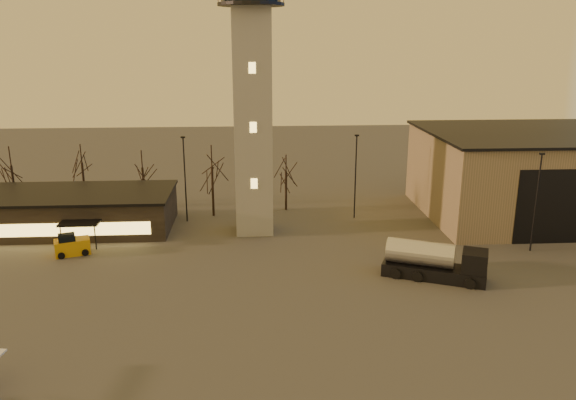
% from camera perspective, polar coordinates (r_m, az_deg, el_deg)
% --- Properties ---
extents(ground, '(220.00, 220.00, 0.00)m').
position_cam_1_polar(ground, '(36.37, -3.04, -18.73)').
color(ground, '#3B3937').
rests_on(ground, ground).
extents(control_tower, '(6.80, 6.80, 32.60)m').
position_cam_1_polar(control_tower, '(60.08, -3.64, 11.75)').
color(control_tower, gray).
rests_on(control_tower, ground).
extents(hangar, '(30.60, 20.60, 10.30)m').
position_cam_1_polar(hangar, '(75.01, 25.23, 2.45)').
color(hangar, '#8A745A').
rests_on(hangar, ground).
extents(terminal, '(25.40, 12.20, 4.30)m').
position_cam_1_polar(terminal, '(68.23, -22.23, -1.03)').
color(terminal, black).
rests_on(terminal, ground).
extents(light_poles, '(58.50, 12.25, 10.14)m').
position_cam_1_polar(light_poles, '(62.81, -3.01, 1.84)').
color(light_poles, black).
rests_on(light_poles, ground).
extents(tree_row, '(37.20, 9.20, 8.80)m').
position_cam_1_polar(tree_row, '(71.94, -14.51, 3.60)').
color(tree_row, black).
rests_on(tree_row, ground).
extents(fuel_truck, '(9.32, 5.92, 3.35)m').
position_cam_1_polar(fuel_truck, '(52.31, 14.58, -6.32)').
color(fuel_truck, black).
rests_on(fuel_truck, ground).
extents(service_cart, '(3.73, 2.97, 2.11)m').
position_cam_1_polar(service_cart, '(60.24, -21.12, -4.45)').
color(service_cart, '#C98C0B').
rests_on(service_cart, ground).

